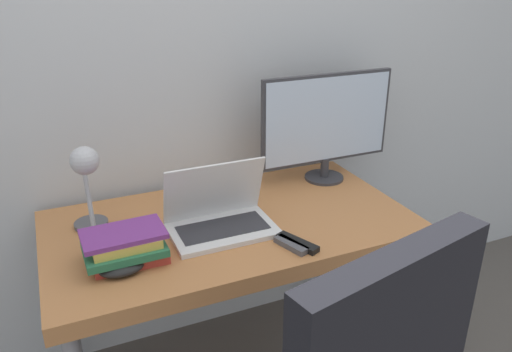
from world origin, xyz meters
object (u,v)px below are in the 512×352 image
monitor (327,123)px  desk_lamp (86,178)px  laptop (220,216)px  game_controller (121,267)px  book_stack (126,247)px

monitor → desk_lamp: 1.02m
laptop → monitor: (0.58, 0.25, 0.21)m
desk_lamp → game_controller: desk_lamp is taller
game_controller → laptop: bearing=20.8°
laptop → game_controller: 0.40m
monitor → book_stack: bearing=-160.2°
monitor → book_stack: monitor is taller
laptop → monitor: size_ratio=0.61×
monitor → book_stack: size_ratio=2.32×
monitor → desk_lamp: size_ratio=1.73×
desk_lamp → book_stack: bearing=-68.0°
desk_lamp → book_stack: (0.08, -0.19, -0.18)m
monitor → desk_lamp: bearing=-172.1°
book_stack → laptop: bearing=13.6°
monitor → game_controller: monitor is taller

